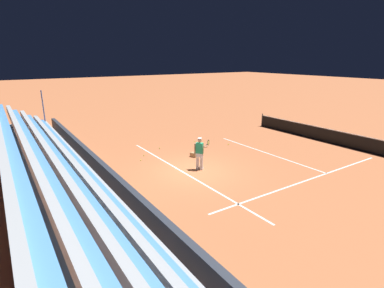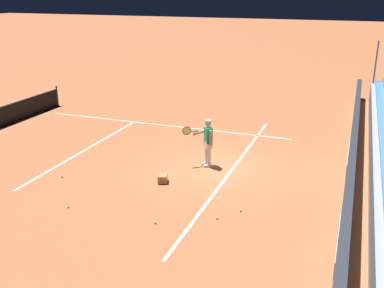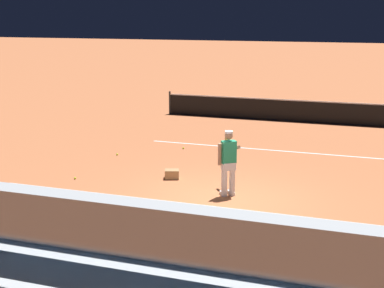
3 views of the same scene
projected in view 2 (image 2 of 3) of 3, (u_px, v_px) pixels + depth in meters
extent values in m
plane|color=#B7663D|center=(219.00, 168.00, 16.00)|extent=(160.00, 160.00, 0.00)
cube|color=white|center=(232.00, 170.00, 15.83)|extent=(12.00, 0.10, 0.01)
cube|color=white|center=(163.00, 125.00, 20.95)|extent=(0.10, 12.00, 0.01)
cube|color=white|center=(86.00, 149.00, 17.81)|extent=(8.22, 0.10, 0.01)
cube|color=#2D333D|center=(351.00, 170.00, 14.36)|extent=(26.20, 0.24, 1.10)
cube|color=silver|center=(348.00, 157.00, 15.30)|extent=(2.80, 0.01, 0.44)
cube|color=silver|center=(337.00, 244.00, 10.11)|extent=(2.20, 0.01, 0.40)
cylinder|color=#4C70B2|center=(375.00, 72.00, 24.43)|extent=(0.08, 0.08, 3.40)
cylinder|color=silver|center=(209.00, 155.00, 15.94)|extent=(0.15, 0.15, 0.88)
cylinder|color=silver|center=(207.00, 153.00, 16.14)|extent=(0.15, 0.15, 0.88)
cube|color=white|center=(207.00, 166.00, 16.06)|extent=(0.25, 0.29, 0.09)
cube|color=white|center=(205.00, 164.00, 16.26)|extent=(0.25, 0.29, 0.09)
cube|color=silver|center=(208.00, 145.00, 15.92)|extent=(0.40, 0.38, 0.20)
cube|color=#239366|center=(208.00, 135.00, 15.80)|extent=(0.41, 0.38, 0.58)
sphere|color=#A37556|center=(208.00, 123.00, 15.66)|extent=(0.21, 0.21, 0.21)
cylinder|color=white|center=(208.00, 121.00, 15.63)|extent=(0.20, 0.20, 0.05)
cylinder|color=#A37556|center=(210.00, 138.00, 15.59)|extent=(0.09, 0.09, 0.56)
cylinder|color=#A37556|center=(201.00, 132.00, 15.95)|extent=(0.42, 0.52, 0.24)
cylinder|color=black|center=(194.00, 131.00, 15.88)|extent=(0.20, 0.26, 0.03)
torus|color=black|center=(187.00, 131.00, 15.79)|extent=(0.21, 0.27, 0.31)
cylinder|color=#D6D14C|center=(187.00, 131.00, 15.79)|extent=(0.17, 0.22, 0.27)
cube|color=#A87F51|center=(163.00, 179.00, 14.77)|extent=(0.48, 0.42, 0.26)
sphere|color=#CCE533|center=(241.00, 211.00, 12.85)|extent=(0.07, 0.07, 0.07)
sphere|color=#CCE533|center=(62.00, 177.00, 15.17)|extent=(0.07, 0.07, 0.07)
sphere|color=#CCE533|center=(217.00, 218.00, 12.44)|extent=(0.07, 0.07, 0.07)
sphere|color=#CCE533|center=(155.00, 223.00, 12.20)|extent=(0.07, 0.07, 0.07)
sphere|color=#CCE533|center=(68.00, 207.00, 13.07)|extent=(0.07, 0.07, 0.07)
cylinder|color=#33383D|center=(57.00, 96.00, 24.26)|extent=(0.09, 0.09, 1.07)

